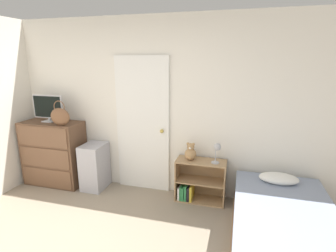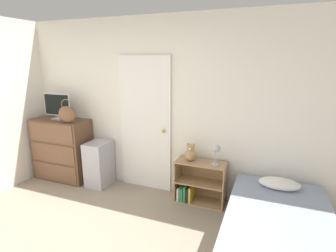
# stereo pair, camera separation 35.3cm
# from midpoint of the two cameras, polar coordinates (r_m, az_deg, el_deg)

# --- Properties ---
(wall_back) EXTENTS (10.00, 0.06, 2.55)m
(wall_back) POSITION_cam_midpoint_polar(r_m,az_deg,el_deg) (3.88, -1.39, 4.22)
(wall_back) COLOR white
(wall_back) RESTS_ON ground_plane
(door_closed) EXTENTS (0.81, 0.09, 2.01)m
(door_closed) POSITION_cam_midpoint_polar(r_m,az_deg,el_deg) (3.91, -2.38, 0.25)
(door_closed) COLOR white
(door_closed) RESTS_ON ground_plane
(dresser) EXTENTS (0.94, 0.45, 1.01)m
(dresser) POSITION_cam_midpoint_polar(r_m,az_deg,el_deg) (4.64, -19.98, -4.79)
(dresser) COLOR brown
(dresser) RESTS_ON ground_plane
(tv) EXTENTS (0.52, 0.16, 0.42)m
(tv) POSITION_cam_midpoint_polar(r_m,az_deg,el_deg) (4.52, -20.93, 4.13)
(tv) COLOR #B7B7BC
(tv) RESTS_ON dresser
(handbag) EXTENTS (0.32, 0.10, 0.37)m
(handbag) POSITION_cam_midpoint_polar(r_m,az_deg,el_deg) (4.19, -18.92, 2.44)
(handbag) COLOR brown
(handbag) RESTS_ON dresser
(storage_bin) EXTENTS (0.32, 0.42, 0.71)m
(storage_bin) POSITION_cam_midpoint_polar(r_m,az_deg,el_deg) (4.28, -12.46, -8.02)
(storage_bin) COLOR #ADADB7
(storage_bin) RESTS_ON ground_plane
(bookshelf) EXTENTS (0.69, 0.31, 0.60)m
(bookshelf) POSITION_cam_midpoint_polar(r_m,az_deg,el_deg) (3.80, 9.01, -12.52)
(bookshelf) COLOR tan
(bookshelf) RESTS_ON ground_plane
(teddy_bear) EXTENTS (0.16, 0.16, 0.25)m
(teddy_bear) POSITION_cam_midpoint_polar(r_m,az_deg,el_deg) (3.63, 7.73, -5.94)
(teddy_bear) COLOR tan
(teddy_bear) RESTS_ON bookshelf
(desk_lamp) EXTENTS (0.12, 0.12, 0.29)m
(desk_lamp) POSITION_cam_midpoint_polar(r_m,az_deg,el_deg) (3.50, 13.38, -5.33)
(desk_lamp) COLOR #B2B2B7
(desk_lamp) RESTS_ON bookshelf
(bed) EXTENTS (1.06, 1.81, 0.57)m
(bed) POSITION_cam_midpoint_polar(r_m,az_deg,el_deg) (3.12, 26.01, -20.82)
(bed) COLOR #996B47
(bed) RESTS_ON ground_plane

